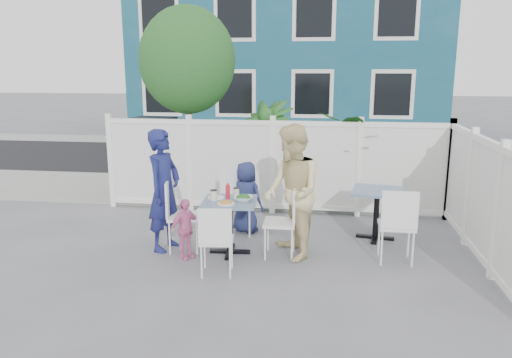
# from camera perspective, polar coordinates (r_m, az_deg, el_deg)

# --- Properties ---
(ground) EXTENTS (80.00, 80.00, 0.00)m
(ground) POSITION_cam_1_polar(r_m,az_deg,el_deg) (6.48, -1.33, -9.79)
(ground) COLOR slate
(near_sidewalk) EXTENTS (24.00, 2.60, 0.01)m
(near_sidewalk) POSITION_cam_1_polar(r_m,az_deg,el_deg) (10.07, 2.16, -1.54)
(near_sidewalk) COLOR gray
(near_sidewalk) RESTS_ON ground
(street) EXTENTS (24.00, 5.00, 0.01)m
(street) POSITION_cam_1_polar(r_m,az_deg,el_deg) (13.67, 3.74, 2.24)
(street) COLOR black
(street) RESTS_ON ground
(far_sidewalk) EXTENTS (24.00, 1.60, 0.01)m
(far_sidewalk) POSITION_cam_1_polar(r_m,az_deg,el_deg) (16.72, 4.55, 4.15)
(far_sidewalk) COLOR gray
(far_sidewalk) RESTS_ON ground
(building) EXTENTS (11.00, 6.00, 6.00)m
(building) POSITION_cam_1_polar(r_m,az_deg,el_deg) (19.97, 3.84, 14.17)
(building) COLOR navy
(building) RESTS_ON ground
(fence_back) EXTENTS (5.86, 0.08, 1.60)m
(fence_back) POSITION_cam_1_polar(r_m,az_deg,el_deg) (8.53, 1.91, 1.23)
(fence_back) COLOR white
(fence_back) RESTS_ON ground
(fence_right) EXTENTS (0.08, 3.66, 1.60)m
(fence_right) POSITION_cam_1_polar(r_m,az_deg,el_deg) (7.03, 24.46, -2.43)
(fence_right) COLOR white
(fence_right) RESTS_ON ground
(tree) EXTENTS (1.80, 1.62, 3.59)m
(tree) POSITION_cam_1_polar(r_m,az_deg,el_deg) (9.57, -7.87, 13.26)
(tree) COLOR #382316
(tree) RESTS_ON ground
(utility_cabinet) EXTENTS (0.83, 0.64, 1.40)m
(utility_cabinet) POSITION_cam_1_polar(r_m,az_deg,el_deg) (10.67, -11.48, 2.85)
(utility_cabinet) COLOR yellow
(utility_cabinet) RESTS_ON ground
(potted_shrub_a) EXTENTS (1.47, 1.47, 1.89)m
(potted_shrub_a) POSITION_cam_1_polar(r_m,az_deg,el_deg) (9.21, 1.05, 3.11)
(potted_shrub_a) COLOR #194F20
(potted_shrub_a) RESTS_ON ground
(potted_shrub_b) EXTENTS (2.05, 2.02, 1.73)m
(potted_shrub_b) POSITION_cam_1_polar(r_m,az_deg,el_deg) (9.06, 10.24, 2.22)
(potted_shrub_b) COLOR #194F20
(potted_shrub_b) RESTS_ON ground
(main_table) EXTENTS (0.75, 0.75, 0.74)m
(main_table) POSITION_cam_1_polar(r_m,az_deg,el_deg) (6.70, -3.03, -3.84)
(main_table) COLOR #43587E
(main_table) RESTS_ON ground
(spare_table) EXTENTS (0.81, 0.81, 0.74)m
(spare_table) POSITION_cam_1_polar(r_m,az_deg,el_deg) (7.46, 13.65, -2.45)
(spare_table) COLOR #43587E
(spare_table) RESTS_ON ground
(chair_left) EXTENTS (0.51, 0.52, 0.98)m
(chair_left) POSITION_cam_1_polar(r_m,az_deg,el_deg) (6.90, -8.98, -3.50)
(chair_left) COLOR white
(chair_left) RESTS_ON ground
(chair_right) EXTENTS (0.42, 0.44, 0.95)m
(chair_right) POSITION_cam_1_polar(r_m,az_deg,el_deg) (6.60, 3.45, -4.29)
(chair_right) COLOR white
(chair_right) RESTS_ON ground
(chair_back) EXTENTS (0.54, 0.53, 0.97)m
(chair_back) POSITION_cam_1_polar(r_m,az_deg,el_deg) (7.54, -2.44, -2.03)
(chair_back) COLOR white
(chair_back) RESTS_ON ground
(chair_near) EXTENTS (0.44, 0.43, 0.88)m
(chair_near) POSITION_cam_1_polar(r_m,az_deg,el_deg) (6.00, -4.60, -6.50)
(chair_near) COLOR white
(chair_near) RESTS_ON ground
(chair_spare) EXTENTS (0.45, 0.44, 0.99)m
(chair_spare) POSITION_cam_1_polar(r_m,az_deg,el_deg) (6.59, 15.91, -4.61)
(chair_spare) COLOR white
(chair_spare) RESTS_ON ground
(man) EXTENTS (0.53, 0.69, 1.67)m
(man) POSITION_cam_1_polar(r_m,az_deg,el_deg) (6.91, -10.47, -1.26)
(man) COLOR navy
(man) RESTS_ON ground
(woman) EXTENTS (0.94, 1.05, 1.77)m
(woman) POSITION_cam_1_polar(r_m,az_deg,el_deg) (6.49, 4.12, -1.53)
(woman) COLOR gold
(woman) RESTS_ON ground
(boy) EXTENTS (0.63, 0.53, 1.09)m
(boy) POSITION_cam_1_polar(r_m,az_deg,el_deg) (7.57, -1.13, -2.09)
(boy) COLOR navy
(boy) RESTS_ON ground
(toddler) EXTENTS (0.44, 0.50, 0.81)m
(toddler) POSITION_cam_1_polar(r_m,az_deg,el_deg) (6.63, -8.12, -5.66)
(toddler) COLOR pink
(toddler) RESTS_ON ground
(plate_main) EXTENTS (0.22, 0.22, 0.01)m
(plate_main) POSITION_cam_1_polar(r_m,az_deg,el_deg) (6.48, -3.45, -2.82)
(plate_main) COLOR white
(plate_main) RESTS_ON main_table
(plate_side) EXTENTS (0.23, 0.23, 0.02)m
(plate_side) POSITION_cam_1_polar(r_m,az_deg,el_deg) (6.77, -4.60, -2.14)
(plate_side) COLOR white
(plate_side) RESTS_ON main_table
(salad_bowl) EXTENTS (0.26, 0.26, 0.06)m
(salad_bowl) POSITION_cam_1_polar(r_m,az_deg,el_deg) (6.61, -1.47, -2.26)
(salad_bowl) COLOR white
(salad_bowl) RESTS_ON main_table
(coffee_cup_a) EXTENTS (0.09, 0.09, 0.13)m
(coffee_cup_a) POSITION_cam_1_polar(r_m,az_deg,el_deg) (6.66, -4.85, -1.89)
(coffee_cup_a) COLOR beige
(coffee_cup_a) RESTS_ON main_table
(coffee_cup_b) EXTENTS (0.08, 0.08, 0.12)m
(coffee_cup_b) POSITION_cam_1_polar(r_m,az_deg,el_deg) (6.81, -2.27, -1.57)
(coffee_cup_b) COLOR beige
(coffee_cup_b) RESTS_ON main_table
(ketchup_bottle) EXTENTS (0.06, 0.06, 0.19)m
(ketchup_bottle) POSITION_cam_1_polar(r_m,az_deg,el_deg) (6.71, -3.25, -1.51)
(ketchup_bottle) COLOR red
(ketchup_bottle) RESTS_ON main_table
(salt_shaker) EXTENTS (0.03, 0.03, 0.07)m
(salt_shaker) POSITION_cam_1_polar(r_m,az_deg,el_deg) (6.90, -3.37, -1.60)
(salt_shaker) COLOR white
(salt_shaker) RESTS_ON main_table
(pepper_shaker) EXTENTS (0.03, 0.03, 0.07)m
(pepper_shaker) POSITION_cam_1_polar(r_m,az_deg,el_deg) (6.88, -3.25, -1.65)
(pepper_shaker) COLOR black
(pepper_shaker) RESTS_ON main_table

